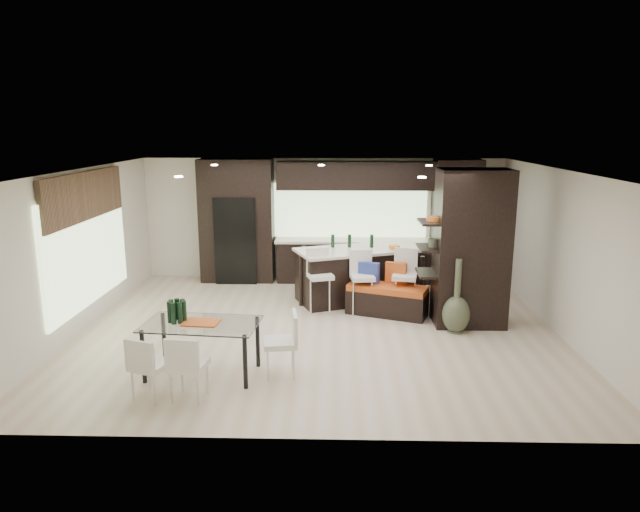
{
  "coord_description": "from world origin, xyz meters",
  "views": [
    {
      "loc": [
        0.26,
        -9.21,
        3.4
      ],
      "look_at": [
        0.0,
        0.6,
        1.15
      ],
      "focal_mm": 32.0,
      "sensor_mm": 36.0,
      "label": 1
    }
  ],
  "objects_px": {
    "stool_right": "(404,288)",
    "chair_far": "(151,370)",
    "bench": "(387,300)",
    "kitchen_island": "(360,274)",
    "stool_mid": "(362,288)",
    "chair_end": "(280,347)",
    "floor_vase": "(457,296)",
    "dining_table": "(202,349)",
    "chair_near": "(189,369)",
    "stool_left": "(320,288)"
  },
  "relations": [
    {
      "from": "kitchen_island",
      "to": "chair_near",
      "type": "bearing_deg",
      "value": -140.01
    },
    {
      "from": "dining_table",
      "to": "stool_left",
      "type": "bearing_deg",
      "value": 65.77
    },
    {
      "from": "bench",
      "to": "stool_left",
      "type": "bearing_deg",
      "value": -162.78
    },
    {
      "from": "stool_left",
      "to": "stool_mid",
      "type": "height_order",
      "value": "stool_left"
    },
    {
      "from": "floor_vase",
      "to": "dining_table",
      "type": "relative_size",
      "value": 0.81
    },
    {
      "from": "stool_right",
      "to": "chair_far",
      "type": "relative_size",
      "value": 1.24
    },
    {
      "from": "floor_vase",
      "to": "stool_right",
      "type": "bearing_deg",
      "value": 128.0
    },
    {
      "from": "bench",
      "to": "chair_end",
      "type": "height_order",
      "value": "chair_end"
    },
    {
      "from": "kitchen_island",
      "to": "dining_table",
      "type": "height_order",
      "value": "kitchen_island"
    },
    {
      "from": "kitchen_island",
      "to": "floor_vase",
      "type": "height_order",
      "value": "floor_vase"
    },
    {
      "from": "stool_mid",
      "to": "dining_table",
      "type": "distance_m",
      "value": 3.61
    },
    {
      "from": "stool_right",
      "to": "dining_table",
      "type": "xyz_separation_m",
      "value": [
        -3.11,
        -2.74,
        -0.11
      ]
    },
    {
      "from": "chair_far",
      "to": "floor_vase",
      "type": "bearing_deg",
      "value": 49.62
    },
    {
      "from": "stool_mid",
      "to": "floor_vase",
      "type": "xyz_separation_m",
      "value": [
        1.53,
        -0.98,
        0.16
      ]
    },
    {
      "from": "stool_right",
      "to": "bench",
      "type": "height_order",
      "value": "stool_right"
    },
    {
      "from": "chair_near",
      "to": "dining_table",
      "type": "bearing_deg",
      "value": 97.15
    },
    {
      "from": "stool_left",
      "to": "chair_near",
      "type": "distance_m",
      "value": 3.82
    },
    {
      "from": "chair_end",
      "to": "stool_mid",
      "type": "bearing_deg",
      "value": -32.34
    },
    {
      "from": "kitchen_island",
      "to": "chair_near",
      "type": "height_order",
      "value": "kitchen_island"
    },
    {
      "from": "floor_vase",
      "to": "chair_near",
      "type": "relative_size",
      "value": 1.57
    },
    {
      "from": "floor_vase",
      "to": "chair_near",
      "type": "xyz_separation_m",
      "value": [
        -3.87,
        -2.51,
        -0.23
      ]
    },
    {
      "from": "stool_mid",
      "to": "chair_end",
      "type": "relative_size",
      "value": 1.13
    },
    {
      "from": "floor_vase",
      "to": "chair_end",
      "type": "bearing_deg",
      "value": -147.53
    },
    {
      "from": "dining_table",
      "to": "chair_near",
      "type": "bearing_deg",
      "value": -84.47
    },
    {
      "from": "chair_far",
      "to": "chair_end",
      "type": "height_order",
      "value": "chair_end"
    },
    {
      "from": "bench",
      "to": "stool_right",
      "type": "bearing_deg",
      "value": 35.86
    },
    {
      "from": "bench",
      "to": "chair_far",
      "type": "height_order",
      "value": "chair_far"
    },
    {
      "from": "stool_right",
      "to": "chair_near",
      "type": "xyz_separation_m",
      "value": [
        -3.11,
        -3.48,
        -0.08
      ]
    },
    {
      "from": "floor_vase",
      "to": "chair_near",
      "type": "bearing_deg",
      "value": -147.04
    },
    {
      "from": "stool_mid",
      "to": "chair_far",
      "type": "relative_size",
      "value": 1.2
    },
    {
      "from": "stool_mid",
      "to": "bench",
      "type": "bearing_deg",
      "value": -18.86
    },
    {
      "from": "stool_right",
      "to": "chair_near",
      "type": "distance_m",
      "value": 4.67
    },
    {
      "from": "chair_near",
      "to": "chair_far",
      "type": "bearing_deg",
      "value": -173.74
    },
    {
      "from": "stool_right",
      "to": "floor_vase",
      "type": "relative_size",
      "value": 0.77
    },
    {
      "from": "floor_vase",
      "to": "dining_table",
      "type": "bearing_deg",
      "value": -155.41
    },
    {
      "from": "stool_mid",
      "to": "chair_end",
      "type": "height_order",
      "value": "stool_mid"
    },
    {
      "from": "stool_mid",
      "to": "bench",
      "type": "xyz_separation_m",
      "value": [
        0.46,
        -0.09,
        -0.19
      ]
    },
    {
      "from": "floor_vase",
      "to": "chair_end",
      "type": "distance_m",
      "value": 3.31
    },
    {
      "from": "kitchen_island",
      "to": "stool_right",
      "type": "height_order",
      "value": "kitchen_island"
    },
    {
      "from": "dining_table",
      "to": "chair_end",
      "type": "height_order",
      "value": "chair_end"
    },
    {
      "from": "kitchen_island",
      "to": "chair_far",
      "type": "xyz_separation_m",
      "value": [
        -2.83,
        -4.33,
        -0.13
      ]
    },
    {
      "from": "chair_near",
      "to": "chair_far",
      "type": "relative_size",
      "value": 1.04
    },
    {
      "from": "kitchen_island",
      "to": "dining_table",
      "type": "distance_m",
      "value": 4.29
    },
    {
      "from": "stool_right",
      "to": "bench",
      "type": "relative_size",
      "value": 0.67
    },
    {
      "from": "kitchen_island",
      "to": "stool_left",
      "type": "relative_size",
      "value": 2.6
    },
    {
      "from": "stool_mid",
      "to": "chair_near",
      "type": "bearing_deg",
      "value": -131.71
    },
    {
      "from": "kitchen_island",
      "to": "stool_mid",
      "type": "relative_size",
      "value": 2.68
    },
    {
      "from": "floor_vase",
      "to": "chair_far",
      "type": "height_order",
      "value": "floor_vase"
    },
    {
      "from": "chair_end",
      "to": "bench",
      "type": "bearing_deg",
      "value": -40.58
    },
    {
      "from": "kitchen_island",
      "to": "stool_right",
      "type": "relative_size",
      "value": 2.59
    }
  ]
}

